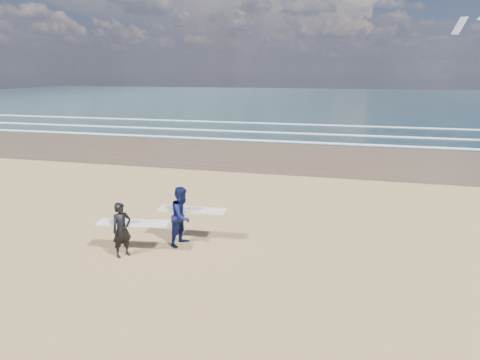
# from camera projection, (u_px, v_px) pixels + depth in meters

# --- Properties ---
(ocean) EXTENTS (220.00, 100.00, 0.02)m
(ocean) POSITION_uv_depth(u_px,v_px,m) (427.00, 102.00, 75.14)
(ocean) COLOR #182D35
(ocean) RESTS_ON ground
(surfer_near) EXTENTS (2.25, 1.15, 1.68)m
(surfer_near) POSITION_uv_depth(u_px,v_px,m) (124.00, 229.00, 12.78)
(surfer_near) COLOR black
(surfer_near) RESTS_ON ground
(surfer_far) EXTENTS (2.23, 1.23, 1.91)m
(surfer_far) POSITION_uv_depth(u_px,v_px,m) (183.00, 215.00, 13.62)
(surfer_far) COLOR #0B113F
(surfer_far) RESTS_ON ground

